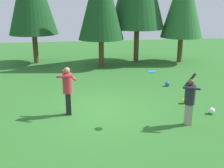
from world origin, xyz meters
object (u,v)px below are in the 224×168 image
frisbee (152,72)px  ball_blue (167,84)px  ball_white (212,111)px  person_catcher (68,87)px  person_thrower (190,98)px  ball_yellow (184,101)px

frisbee → ball_blue: 4.80m
frisbee → ball_white: 3.01m
frisbee → ball_blue: size_ratio=1.44×
person_catcher → ball_blue: bearing=53.4°
person_catcher → ball_blue: (4.84, 2.79, -0.94)m
ball_white → person_thrower: bearing=-150.5°
ball_white → ball_blue: ball_white is taller
ball_white → ball_blue: (-0.35, 3.61, -0.00)m
frisbee → ball_white: frisbee is taller
ball_white → ball_blue: 3.63m
ball_blue → person_thrower: bearing=-101.9°
person_thrower → person_catcher: size_ratio=0.98×
ball_yellow → ball_blue: 2.44m
frisbee → person_thrower: bearing=-16.7°
frisbee → ball_white: (2.47, 0.36, -1.67)m
person_catcher → frisbee: 3.06m
frisbee → person_catcher: bearing=156.5°
person_thrower → ball_blue: (0.92, 4.33, -0.82)m
person_thrower → ball_white: bearing=-133.8°
frisbee → ball_yellow: size_ratio=1.58×
person_catcher → ball_white: size_ratio=7.55×
person_thrower → ball_blue: bearing=-85.3°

